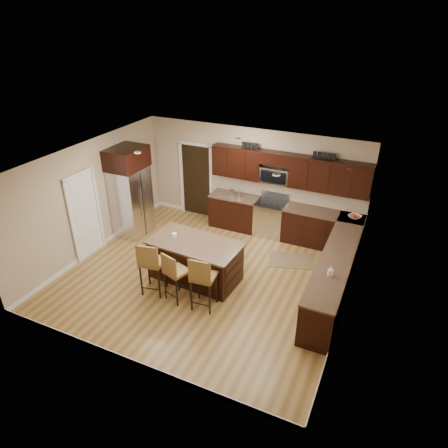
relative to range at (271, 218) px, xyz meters
The scene contains 23 objects.
floor 2.59m from the range, 105.51° to the right, with size 6.00×6.00×0.00m, color olive.
ceiling 3.38m from the range, 105.51° to the right, with size 6.00×6.00×0.00m, color silver.
wall_back 1.15m from the range, 156.28° to the left, with size 6.00×6.00×0.00m, color tan.
wall_left 4.51m from the range, 146.33° to the right, with size 5.50×5.50×0.00m, color tan.
wall_right 3.49m from the range, 46.57° to the right, with size 5.50×5.50×0.00m, color tan.
base_cabinets 1.58m from the range, 39.46° to the right, with size 4.02×3.96×0.92m.
upper_cabinets 1.42m from the range, 20.23° to the left, with size 4.00×0.33×0.80m.
range is the anchor object (origin of this frame).
microwave 1.16m from the range, 90.00° to the left, with size 0.76×0.31×0.40m, color silver.
doorway 2.41m from the range, behind, with size 0.85×0.03×2.06m, color black.
pantry_door 4.61m from the range, 143.07° to the right, with size 0.03×0.80×2.04m, color white.
letter_decor 1.84m from the range, 31.31° to the left, with size 2.20×0.03×0.15m, color black, non-canonical shape.
island 2.71m from the range, 108.12° to the right, with size 2.05×1.17×0.92m.
stool_left 3.71m from the range, 112.22° to the right, with size 0.54×0.54×1.22m.
stool_mid 3.53m from the range, 104.11° to the right, with size 0.52×0.52×1.11m.
stool_right 3.44m from the range, 93.71° to the right, with size 0.49×0.49×1.20m.
refrigerator 3.68m from the range, 156.26° to the right, with size 0.79×0.97×2.35m.
floor_mat 1.42m from the range, 48.93° to the right, with size 1.03×0.69×0.01m, color olive.
fruit_bowl 2.13m from the range, ahead, with size 0.30×0.30×0.07m, color silver.
soap_bottle 3.32m from the range, 51.96° to the right, with size 0.09×0.09×0.20m, color #B2B2B2.
canister_tall 1.23m from the range, behind, with size 0.12×0.12×0.18m, color silver.
canister_short 1.04m from the range, behind, with size 0.11×0.11×0.16m, color silver.
island_jar 2.95m from the range, 117.54° to the right, with size 0.10×0.10×0.10m, color white.
Camera 1 is at (3.46, -6.47, 5.28)m, focal length 32.00 mm.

